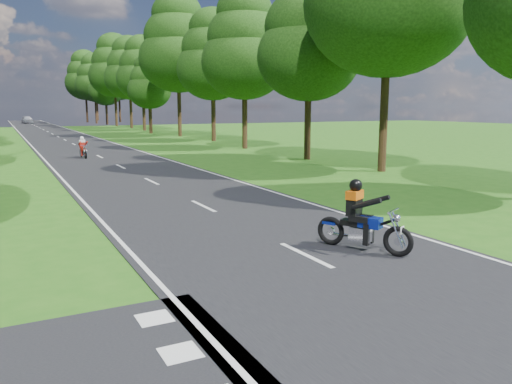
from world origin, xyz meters
TOP-DOWN VIEW (x-y plane):
  - ground at (0.00, 0.00)m, footprint 160.00×160.00m
  - main_road at (0.00, 50.00)m, footprint 7.00×140.00m
  - road_markings at (-0.14, 48.13)m, footprint 7.40×140.00m
  - treeline at (1.43, 60.06)m, footprint 40.00×115.35m
  - rider_near_blue at (1.32, 1.72)m, footprint 1.43×1.98m
  - rider_far_red at (-1.04, 25.64)m, footprint 0.60×1.61m
  - distant_car at (-0.51, 96.89)m, footprint 2.10×4.37m

SIDE VIEW (x-z plane):
  - ground at x=0.00m, z-range 0.00..0.00m
  - main_road at x=0.00m, z-range 0.00..0.02m
  - road_markings at x=-0.14m, z-range 0.02..0.03m
  - rider_far_red at x=-1.04m, z-range 0.02..1.35m
  - distant_car at x=-0.51m, z-range 0.02..1.46m
  - rider_near_blue at x=1.32m, z-range 0.02..1.61m
  - treeline at x=1.43m, z-range 0.86..15.65m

